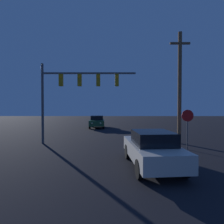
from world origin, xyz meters
TOP-DOWN VIEW (x-y plane):
  - car_near at (1.84, 9.62)m, footprint 2.22×4.51m
  - car_far at (-2.00, 25.41)m, footprint 2.12×4.47m
  - traffic_signal_mast at (-2.84, 14.85)m, footprint 7.05×0.30m
  - stop_sign at (4.87, 12.91)m, footprint 0.76×0.07m
  - utility_pole at (5.09, 14.85)m, footprint 1.49×0.28m

SIDE VIEW (x-z plane):
  - car_near at x=1.84m, z-range 0.02..1.66m
  - car_far at x=-2.00m, z-range 0.02..1.66m
  - stop_sign at x=4.87m, z-range 0.52..3.08m
  - traffic_signal_mast at x=-2.84m, z-range 1.26..7.24m
  - utility_pole at x=5.09m, z-range 0.14..8.45m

